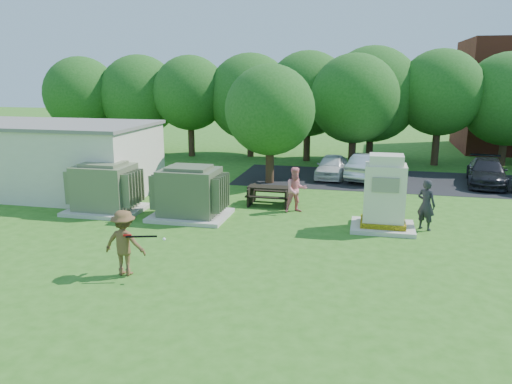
% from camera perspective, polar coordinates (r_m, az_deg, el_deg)
% --- Properties ---
extents(ground, '(120.00, 120.00, 0.00)m').
position_cam_1_polar(ground, '(15.22, -3.43, -8.20)').
color(ground, '#2D6619').
rests_on(ground, ground).
extents(service_building, '(10.00, 5.00, 3.20)m').
position_cam_1_polar(service_building, '(25.80, -22.95, 3.44)').
color(service_building, beige).
rests_on(service_building, ground).
extents(service_building_roof, '(10.20, 5.20, 0.15)m').
position_cam_1_polar(service_building_roof, '(25.59, -23.29, 7.13)').
color(service_building_roof, slate).
rests_on(service_building_roof, service_building).
extents(parking_strip, '(20.00, 6.00, 0.01)m').
position_cam_1_polar(parking_strip, '(27.79, 18.82, 1.09)').
color(parking_strip, '#232326').
rests_on(parking_strip, ground).
extents(transformer_left, '(3.00, 2.40, 2.07)m').
position_cam_1_polar(transformer_left, '(21.43, -16.87, 0.36)').
color(transformer_left, beige).
rests_on(transformer_left, ground).
extents(transformer_right, '(3.00, 2.40, 2.07)m').
position_cam_1_polar(transformer_right, '(19.87, -7.56, -0.18)').
color(transformer_right, beige).
rests_on(transformer_right, ground).
extents(generator_cabinet, '(2.28, 1.86, 2.78)m').
position_cam_1_polar(generator_cabinet, '(18.72, 14.45, -0.57)').
color(generator_cabinet, beige).
rests_on(generator_cabinet, ground).
extents(picnic_table, '(1.89, 1.42, 0.81)m').
position_cam_1_polar(picnic_table, '(21.71, 1.58, -0.15)').
color(picnic_table, black).
rests_on(picnic_table, ground).
extents(batter, '(1.23, 0.72, 1.89)m').
position_cam_1_polar(batter, '(14.62, -14.81, -5.63)').
color(batter, brown).
rests_on(batter, ground).
extents(person_by_generator, '(0.82, 0.75, 1.89)m').
position_cam_1_polar(person_by_generator, '(19.15, 18.87, -1.39)').
color(person_by_generator, '#212227').
rests_on(person_by_generator, ground).
extents(person_at_picnic, '(1.13, 1.03, 1.88)m').
position_cam_1_polar(person_at_picnic, '(20.51, 4.59, 0.25)').
color(person_at_picnic, pink).
rests_on(person_at_picnic, ground).
extents(car_white, '(1.74, 3.78, 1.26)m').
position_cam_1_polar(car_white, '(27.69, 8.64, 2.93)').
color(car_white, white).
rests_on(car_white, ground).
extents(car_silver_a, '(2.68, 4.55, 1.42)m').
position_cam_1_polar(car_silver_a, '(27.59, 12.95, 2.87)').
color(car_silver_a, silver).
rests_on(car_silver_a, ground).
extents(car_dark, '(2.44, 4.71, 1.31)m').
position_cam_1_polar(car_dark, '(28.22, 24.85, 2.08)').
color(car_dark, black).
rests_on(car_dark, ground).
extents(batting_equipment, '(1.22, 0.29, 0.12)m').
position_cam_1_polar(batting_equipment, '(14.08, -12.87, -5.01)').
color(batting_equipment, black).
rests_on(batting_equipment, ground).
extents(tree_row, '(41.30, 13.30, 7.30)m').
position_cam_1_polar(tree_row, '(32.18, 9.05, 10.70)').
color(tree_row, '#47301E').
rests_on(tree_row, ground).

